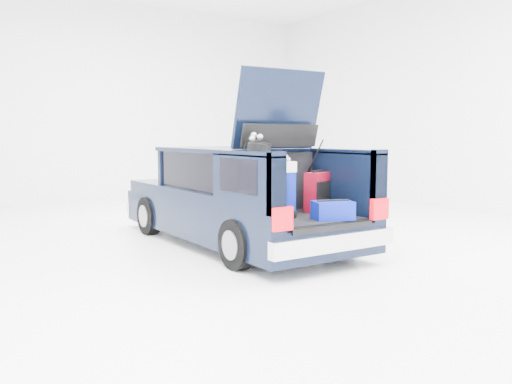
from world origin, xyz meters
TOP-DOWN VIEW (x-y plane):
  - ground at (0.00, 0.00)m, footprint 14.00×14.00m
  - car at (-0.00, 0.11)m, footprint 1.87×4.65m
  - red_suitcase at (0.47, -1.27)m, footprint 0.39×0.34m
  - black_golf_bag at (-0.50, -1.27)m, footprint 0.35×0.45m
  - blue_golf_bag at (-0.17, -1.47)m, footprint 0.31×0.31m
  - blue_duffel at (0.21, -1.90)m, footprint 0.54×0.44m

SIDE VIEW (x-z plane):
  - ground at x=0.00m, z-range 0.00..0.00m
  - car at x=0.00m, z-range -0.56..1.91m
  - blue_duffel at x=0.21m, z-range 0.59..0.84m
  - red_suitcase at x=0.47m, z-range 0.58..1.14m
  - blue_golf_bag at x=-0.17m, z-range 0.56..1.35m
  - black_golf_bag at x=-0.50m, z-range 0.55..1.60m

